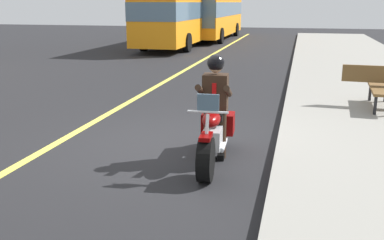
% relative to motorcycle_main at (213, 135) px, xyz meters
% --- Properties ---
extents(ground_plane, '(80.00, 80.00, 0.00)m').
position_rel_motorcycle_main_xyz_m(ground_plane, '(-0.65, -1.02, -0.45)').
color(ground_plane, black).
extents(lane_center_stripe, '(60.00, 0.16, 0.01)m').
position_rel_motorcycle_main_xyz_m(lane_center_stripe, '(-0.65, -3.02, -0.45)').
color(lane_center_stripe, '#E5DB4C').
rests_on(lane_center_stripe, ground_plane).
extents(motorcycle_main, '(2.22, 0.68, 1.26)m').
position_rel_motorcycle_main_xyz_m(motorcycle_main, '(0.00, 0.00, 0.00)').
color(motorcycle_main, black).
rests_on(motorcycle_main, ground_plane).
extents(rider_main, '(0.64, 0.57, 1.74)m').
position_rel_motorcycle_main_xyz_m(rider_main, '(-0.19, -0.01, 0.58)').
color(rider_main, black).
rests_on(rider_main, ground_plane).
extents(bus_near, '(11.05, 2.70, 3.30)m').
position_rel_motorcycle_main_xyz_m(bus_near, '(-19.22, -5.73, 1.42)').
color(bus_near, orange).
rests_on(bus_near, ground_plane).
extents(bus_far, '(11.05, 2.70, 3.30)m').
position_rel_motorcycle_main_xyz_m(bus_far, '(-24.87, -4.90, 1.42)').
color(bus_far, orange).
rests_on(bus_far, ground_plane).
extents(bench_sidewalk, '(1.83, 1.80, 0.95)m').
position_rel_motorcycle_main_xyz_m(bench_sidewalk, '(-4.21, 3.19, 0.26)').
color(bench_sidewalk, brown).
rests_on(bench_sidewalk, sidewalk_curb).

